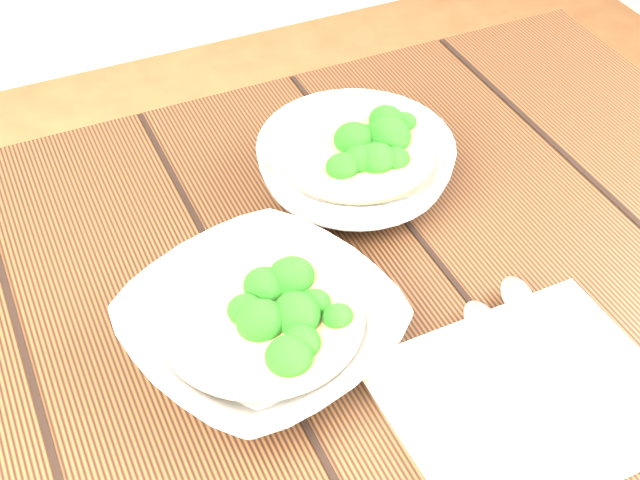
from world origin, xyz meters
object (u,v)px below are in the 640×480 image
soup_bowl_front (262,327)px  table (286,414)px  soup_bowl_back (355,167)px  napkin (528,398)px  trivet (226,339)px

soup_bowl_front → table: bearing=19.2°
soup_bowl_front → soup_bowl_back: (0.17, 0.17, 0.00)m
table → napkin: bearing=-43.9°
trivet → napkin: bearing=-37.6°
soup_bowl_front → napkin: bearing=-38.9°
soup_bowl_back → napkin: bearing=-88.0°
napkin → soup_bowl_back: bearing=91.0°
soup_bowl_front → napkin: 0.24m
trivet → soup_bowl_back: bearing=36.3°
soup_bowl_back → napkin: size_ratio=1.05×
trivet → napkin: size_ratio=0.40×
soup_bowl_front → soup_bowl_back: bearing=43.6°
soup_bowl_back → napkin: 0.32m
napkin → soup_bowl_front: bearing=140.1°
napkin → table: bearing=135.1°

